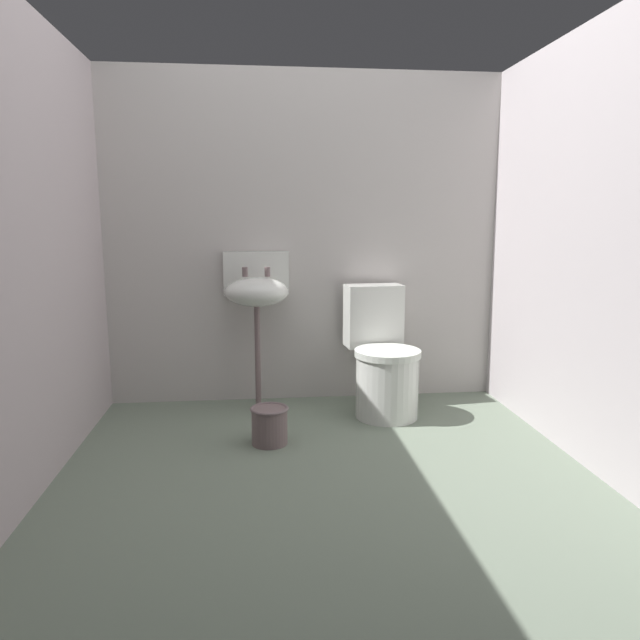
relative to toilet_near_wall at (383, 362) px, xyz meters
name	(u,v)px	position (x,y,z in m)	size (l,w,h in m)	color
ground_plane	(327,487)	(-0.45, -0.91, -0.36)	(2.94, 2.92, 0.08)	slate
wall_back	(304,240)	(-0.45, 0.40, 0.74)	(2.94, 0.10, 2.12)	#B6B0AC
wall_left	(20,252)	(-1.78, -0.81, 0.74)	(0.10, 2.72, 2.12)	#BAACAF
wall_right	(600,248)	(0.87, -0.81, 0.74)	(0.10, 2.72, 2.12)	#B7AEB1
toilet_near_wall	(383,362)	(0.00, 0.00, 0.00)	(0.44, 0.63, 0.78)	silver
sink	(257,291)	(-0.77, 0.19, 0.43)	(0.42, 0.35, 0.99)	#6C5959
bucket	(270,425)	(-0.71, -0.45, -0.21)	(0.21, 0.21, 0.20)	#6C5959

